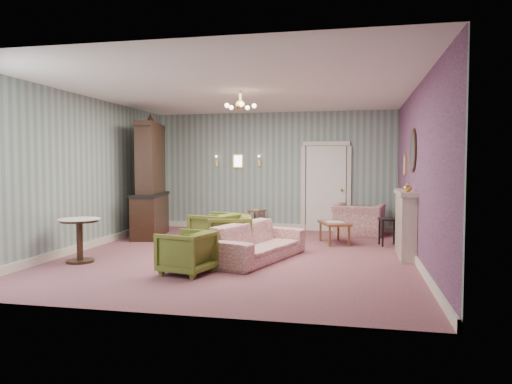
% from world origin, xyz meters
% --- Properties ---
extents(floor, '(7.00, 7.00, 0.00)m').
position_xyz_m(floor, '(0.00, 0.00, 0.00)').
color(floor, '#90545F').
rests_on(floor, ground).
extents(ceiling, '(7.00, 7.00, 0.00)m').
position_xyz_m(ceiling, '(0.00, 0.00, 2.90)').
color(ceiling, white).
rests_on(ceiling, ground).
extents(wall_back, '(6.00, 0.00, 6.00)m').
position_xyz_m(wall_back, '(0.00, 3.50, 1.45)').
color(wall_back, gray).
rests_on(wall_back, ground).
extents(wall_front, '(6.00, 0.00, 6.00)m').
position_xyz_m(wall_front, '(0.00, -3.50, 1.45)').
color(wall_front, gray).
rests_on(wall_front, ground).
extents(wall_left, '(0.00, 7.00, 7.00)m').
position_xyz_m(wall_left, '(-3.00, 0.00, 1.45)').
color(wall_left, gray).
rests_on(wall_left, ground).
extents(wall_right, '(0.00, 7.00, 7.00)m').
position_xyz_m(wall_right, '(3.00, 0.00, 1.45)').
color(wall_right, gray).
rests_on(wall_right, ground).
extents(wall_right_floral, '(0.00, 7.00, 7.00)m').
position_xyz_m(wall_right_floral, '(2.98, 0.00, 1.45)').
color(wall_right_floral, '#B85C87').
rests_on(wall_right_floral, ground).
extents(door, '(1.12, 0.12, 2.16)m').
position_xyz_m(door, '(1.30, 3.46, 1.08)').
color(door, white).
rests_on(door, floor).
extents(olive_chair_a, '(0.78, 0.82, 0.70)m').
position_xyz_m(olive_chair_a, '(-0.42, -1.65, 0.35)').
color(olive_chair_a, '#606924').
rests_on(olive_chair_a, floor).
extents(olive_chair_b, '(0.89, 0.92, 0.78)m').
position_xyz_m(olive_chair_b, '(-0.19, -0.08, 0.39)').
color(olive_chair_b, '#606924').
rests_on(olive_chair_b, floor).
extents(olive_chair_c, '(0.94, 0.97, 0.79)m').
position_xyz_m(olive_chair_c, '(-0.52, 0.23, 0.40)').
color(olive_chair_c, '#606924').
rests_on(olive_chair_c, floor).
extents(sofa_chintz, '(1.24, 2.23, 0.84)m').
position_xyz_m(sofa_chintz, '(0.39, -0.40, 0.42)').
color(sofa_chintz, '#A34158').
rests_on(sofa_chintz, floor).
extents(wingback_chair, '(1.19, 0.88, 0.95)m').
position_xyz_m(wingback_chair, '(2.09, 2.87, 0.48)').
color(wingback_chair, '#A34158').
rests_on(wingback_chair, floor).
extents(dresser, '(0.85, 1.68, 2.67)m').
position_xyz_m(dresser, '(-2.47, 1.68, 1.34)').
color(dresser, black).
rests_on(dresser, floor).
extents(fireplace, '(0.30, 1.40, 1.16)m').
position_xyz_m(fireplace, '(2.86, 0.40, 0.58)').
color(fireplace, beige).
rests_on(fireplace, floor).
extents(mantel_vase, '(0.15, 0.15, 0.15)m').
position_xyz_m(mantel_vase, '(2.84, 0.00, 1.23)').
color(mantel_vase, gold).
rests_on(mantel_vase, fireplace).
extents(oval_mirror, '(0.04, 0.76, 0.84)m').
position_xyz_m(oval_mirror, '(2.96, 0.40, 1.85)').
color(oval_mirror, white).
rests_on(oval_mirror, wall_right).
extents(framed_print, '(0.04, 0.34, 0.42)m').
position_xyz_m(framed_print, '(2.97, 1.75, 1.60)').
color(framed_print, gold).
rests_on(framed_print, wall_right).
extents(coffee_table, '(0.73, 0.98, 0.44)m').
position_xyz_m(coffee_table, '(1.59, 1.56, 0.22)').
color(coffee_table, brown).
rests_on(coffee_table, floor).
extents(side_table_black, '(0.42, 0.42, 0.55)m').
position_xyz_m(side_table_black, '(2.65, 1.47, 0.27)').
color(side_table_black, black).
rests_on(side_table_black, floor).
extents(pedestal_table, '(0.82, 0.82, 0.73)m').
position_xyz_m(pedestal_table, '(-2.42, -1.20, 0.36)').
color(pedestal_table, black).
rests_on(pedestal_table, floor).
extents(nesting_table, '(0.40, 0.47, 0.54)m').
position_xyz_m(nesting_table, '(-0.35, 3.15, 0.27)').
color(nesting_table, brown).
rests_on(nesting_table, floor).
extents(gilt_mirror_back, '(0.28, 0.06, 0.36)m').
position_xyz_m(gilt_mirror_back, '(-0.90, 3.46, 1.70)').
color(gilt_mirror_back, gold).
rests_on(gilt_mirror_back, wall_back).
extents(sconce_left, '(0.16, 0.12, 0.30)m').
position_xyz_m(sconce_left, '(-1.45, 3.44, 1.70)').
color(sconce_left, gold).
rests_on(sconce_left, wall_back).
extents(sconce_right, '(0.16, 0.12, 0.30)m').
position_xyz_m(sconce_right, '(-0.35, 3.44, 1.70)').
color(sconce_right, gold).
rests_on(sconce_right, wall_back).
extents(chandelier, '(0.56, 0.56, 0.36)m').
position_xyz_m(chandelier, '(0.00, 0.00, 2.63)').
color(chandelier, gold).
rests_on(chandelier, ceiling).
extents(burgundy_cushion, '(0.41, 0.28, 0.39)m').
position_xyz_m(burgundy_cushion, '(2.04, 2.72, 0.48)').
color(burgundy_cushion, maroon).
rests_on(burgundy_cushion, wingback_chair).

